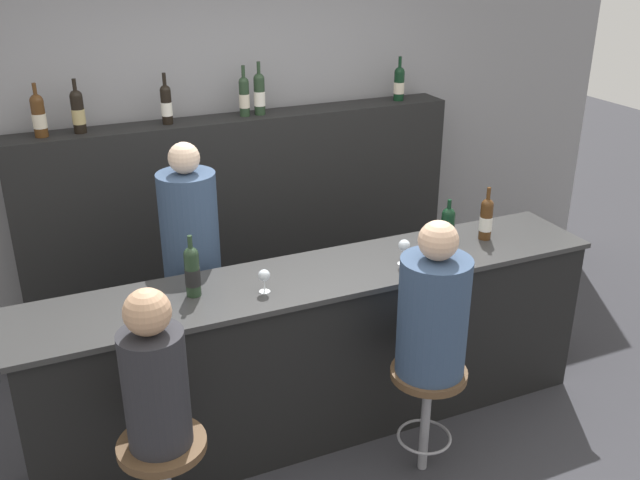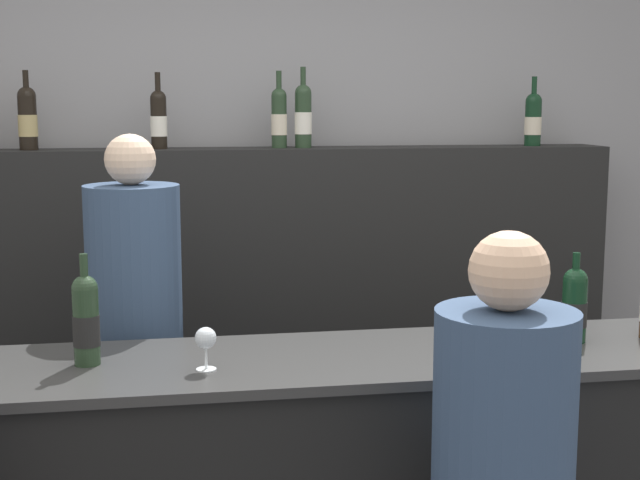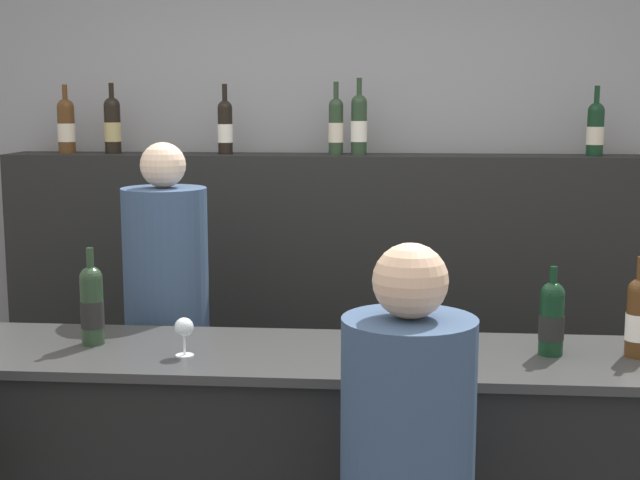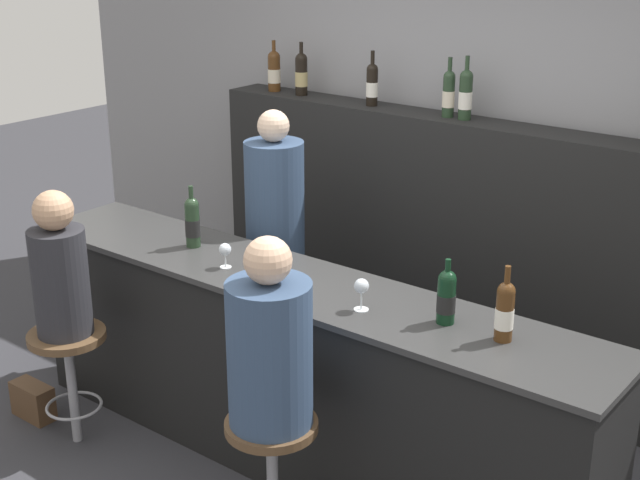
% 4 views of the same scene
% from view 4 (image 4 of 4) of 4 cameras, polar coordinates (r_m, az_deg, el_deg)
% --- Properties ---
extents(wall_back, '(6.40, 0.05, 2.60)m').
position_cam_4_polar(wall_back, '(5.37, 8.94, 5.55)').
color(wall_back, gray).
rests_on(wall_back, ground_plane).
extents(bar_counter, '(3.24, 0.57, 1.00)m').
position_cam_4_polar(bar_counter, '(4.44, -1.69, -8.48)').
color(bar_counter, black).
rests_on(bar_counter, ground_plane).
extents(back_bar_cabinet, '(3.04, 0.28, 1.56)m').
position_cam_4_polar(back_bar_cabinet, '(5.33, 7.45, -0.34)').
color(back_bar_cabinet, black).
rests_on(back_bar_cabinet, ground_plane).
extents(wine_bottle_counter_0, '(0.08, 0.08, 0.33)m').
position_cam_4_polar(wine_bottle_counter_0, '(4.65, -8.17, 1.17)').
color(wine_bottle_counter_0, '#233823').
rests_on(wine_bottle_counter_0, bar_counter).
extents(wine_bottle_counter_1, '(0.08, 0.08, 0.29)m').
position_cam_4_polar(wine_bottle_counter_1, '(3.78, 8.09, -3.59)').
color(wine_bottle_counter_1, black).
rests_on(wine_bottle_counter_1, bar_counter).
extents(wine_bottle_counter_2, '(0.08, 0.08, 0.32)m').
position_cam_4_polar(wine_bottle_counter_2, '(3.66, 11.74, -4.46)').
color(wine_bottle_counter_2, '#4C2D14').
rests_on(wine_bottle_counter_2, bar_counter).
extents(wine_bottle_backbar_0, '(0.08, 0.08, 0.32)m').
position_cam_4_polar(wine_bottle_backbar_0, '(5.81, -2.95, 10.78)').
color(wine_bottle_backbar_0, '#4C2D14').
rests_on(wine_bottle_backbar_0, back_bar_cabinet).
extents(wine_bottle_backbar_1, '(0.08, 0.08, 0.33)m').
position_cam_4_polar(wine_bottle_backbar_1, '(5.66, -1.20, 10.60)').
color(wine_bottle_backbar_1, black).
rests_on(wine_bottle_backbar_1, back_bar_cabinet).
extents(wine_bottle_backbar_2, '(0.07, 0.07, 0.32)m').
position_cam_4_polar(wine_bottle_backbar_2, '(5.35, 3.36, 9.94)').
color(wine_bottle_backbar_2, black).
rests_on(wine_bottle_backbar_2, back_bar_cabinet).
extents(wine_bottle_backbar_3, '(0.07, 0.07, 0.33)m').
position_cam_4_polar(wine_bottle_backbar_3, '(5.07, 8.23, 9.29)').
color(wine_bottle_backbar_3, '#233823').
rests_on(wine_bottle_backbar_3, back_bar_cabinet).
extents(wine_bottle_backbar_4, '(0.08, 0.08, 0.35)m').
position_cam_4_polar(wine_bottle_backbar_4, '(5.02, 9.30, 9.20)').
color(wine_bottle_backbar_4, '#233823').
rests_on(wine_bottle_backbar_4, back_bar_cabinet).
extents(wine_glass_0, '(0.06, 0.06, 0.13)m').
position_cam_4_polar(wine_glass_0, '(4.36, -6.10, -0.67)').
color(wine_glass_0, silver).
rests_on(wine_glass_0, bar_counter).
extents(wine_glass_1, '(0.07, 0.07, 0.15)m').
position_cam_4_polar(wine_glass_1, '(3.87, 2.67, -3.06)').
color(wine_glass_1, silver).
rests_on(wine_glass_1, bar_counter).
extents(bar_stool_left, '(0.40, 0.40, 0.63)m').
position_cam_4_polar(bar_stool_left, '(4.78, -15.78, -7.14)').
color(bar_stool_left, gray).
rests_on(bar_stool_left, ground_plane).
extents(guest_seated_left, '(0.28, 0.28, 0.75)m').
position_cam_4_polar(guest_seated_left, '(4.59, -16.33, -1.95)').
color(guest_seated_left, '#28282D').
rests_on(guest_seated_left, bar_stool_left).
extents(bar_stool_right, '(0.40, 0.40, 0.63)m').
position_cam_4_polar(bar_stool_right, '(3.88, -3.10, -13.18)').
color(bar_stool_right, gray).
rests_on(bar_stool_right, ground_plane).
extents(guest_seated_right, '(0.35, 0.35, 0.82)m').
position_cam_4_polar(guest_seated_right, '(3.64, -3.24, -6.82)').
color(guest_seated_right, '#334766').
rests_on(guest_seated_right, bar_stool_right).
extents(bartender, '(0.33, 0.33, 1.65)m').
position_cam_4_polar(bartender, '(5.05, -2.84, -1.57)').
color(bartender, '#334766').
rests_on(bartender, ground_plane).
extents(handbag, '(0.26, 0.12, 0.20)m').
position_cam_4_polar(handbag, '(5.24, -17.90, -9.77)').
color(handbag, '#513823').
rests_on(handbag, ground_plane).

